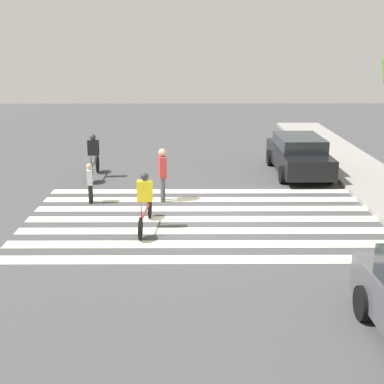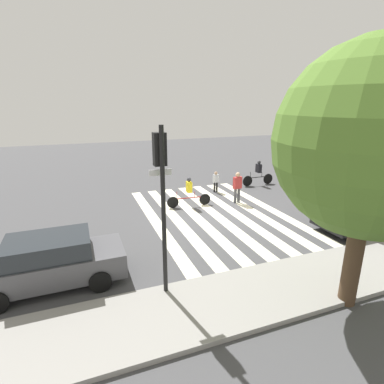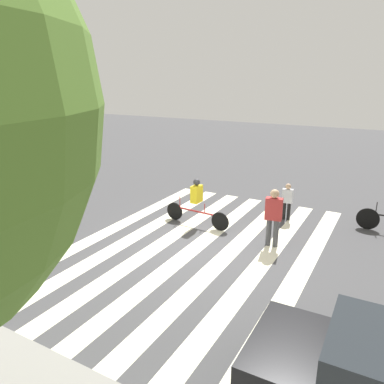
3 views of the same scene
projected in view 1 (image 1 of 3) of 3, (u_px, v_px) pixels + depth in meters
The scene contains 7 objects.
ground_plane at pixel (202, 219), 15.26m from camera, with size 60.00×60.00×0.00m, color #444447.
crosswalk_stripes at pixel (202, 219), 15.26m from camera, with size 6.42×10.00×0.01m.
pedestrian_child_with_backpack at pixel (163, 172), 16.79m from camera, with size 0.50×0.28×1.69m.
pedestrian_adult_blue_shirt at pixel (90, 181), 16.63m from camera, with size 0.37×0.20×1.27m.
cyclist_mid_street at pixel (94, 155), 19.74m from camera, with size 2.27×0.40×1.64m.
cyclist_near_curb at pixel (145, 198), 14.27m from camera, with size 2.35×0.42×1.57m.
car_parked_silver_sedan at pixel (299, 154), 20.35m from camera, with size 4.72×1.95×1.46m.
Camera 1 is at (14.49, -0.37, 4.87)m, focal length 50.00 mm.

